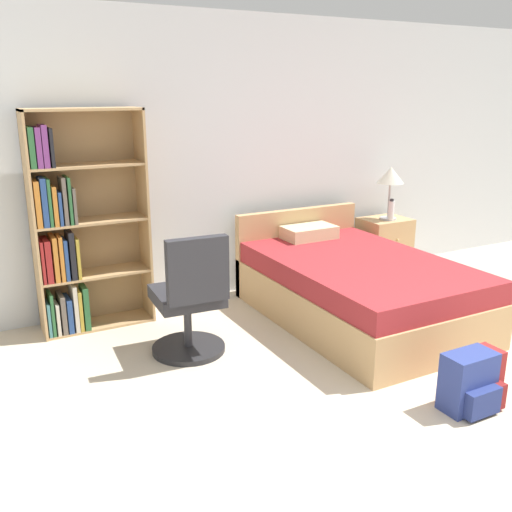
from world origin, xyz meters
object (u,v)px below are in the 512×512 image
at_px(nightstand, 384,247).
at_px(water_bottle, 391,210).
at_px(bed, 354,287).
at_px(backpack_blue, 469,383).
at_px(table_lamp, 391,178).
at_px(office_chair, 190,302).
at_px(backpack_red, 475,381).
at_px(bookshelf, 75,230).

relative_size(nightstand, water_bottle, 2.70).
xyz_separation_m(bed, backpack_blue, (-0.29, -1.54, -0.11)).
relative_size(bed, table_lamp, 3.78).
distance_m(office_chair, backpack_blue, 1.98).
height_order(table_lamp, backpack_red, table_lamp).
distance_m(office_chair, table_lamp, 2.76).
height_order(bed, water_bottle, water_bottle).
distance_m(bookshelf, bed, 2.39).
xyz_separation_m(bed, backpack_red, (-0.22, -1.54, -0.11)).
distance_m(bookshelf, office_chair, 1.18).
bearing_deg(bookshelf, table_lamp, -1.77).
relative_size(water_bottle, backpack_red, 0.62).
distance_m(nightstand, table_lamp, 0.75).
bearing_deg(nightstand, bookshelf, 178.87).
bearing_deg(backpack_red, table_lamp, 61.69).
bearing_deg(backpack_blue, backpack_red, 6.54).
relative_size(backpack_red, backpack_blue, 0.98).
bearing_deg(backpack_red, backpack_blue, -173.46).
height_order(bed, backpack_blue, bed).
bearing_deg(bed, office_chair, -178.99).
relative_size(table_lamp, water_bottle, 2.39).
xyz_separation_m(office_chair, backpack_red, (1.30, -1.51, -0.25)).
bearing_deg(bookshelf, office_chair, -56.28).
distance_m(bookshelf, water_bottle, 3.16).
bearing_deg(backpack_blue, office_chair, 129.26).
bearing_deg(backpack_red, water_bottle, 61.42).
bearing_deg(nightstand, backpack_red, -117.92).
bearing_deg(backpack_blue, nightstand, 61.02).
bearing_deg(office_chair, bookshelf, 123.72).
relative_size(nightstand, backpack_red, 1.68).
bearing_deg(bookshelf, backpack_red, -51.77).
bearing_deg(water_bottle, office_chair, -163.32).
height_order(bed, backpack_red, bed).
xyz_separation_m(table_lamp, backpack_blue, (-1.32, -2.34, -0.88)).
height_order(table_lamp, backpack_blue, table_lamp).
distance_m(bed, nightstand, 1.33).
bearing_deg(backpack_red, bed, 81.69).
bearing_deg(bookshelf, nightstand, -1.13).
bearing_deg(bed, backpack_blue, -100.46).
xyz_separation_m(office_chair, water_bottle, (2.54, 0.76, 0.30)).
height_order(bookshelf, office_chair, bookshelf).
distance_m(office_chair, backpack_red, 2.01).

